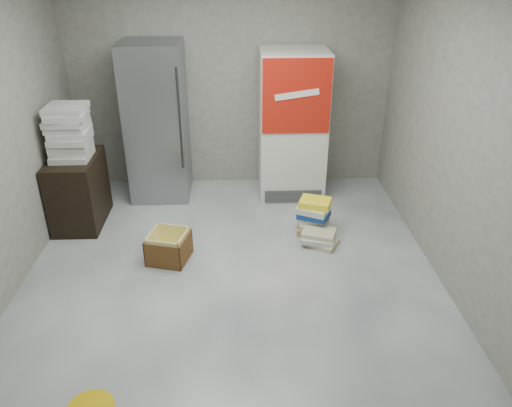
{
  "coord_description": "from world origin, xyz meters",
  "views": [
    {
      "loc": [
        0.08,
        -3.74,
        2.86
      ],
      "look_at": [
        0.25,
        0.7,
        0.56
      ],
      "focal_mm": 35.0,
      "sensor_mm": 36.0,
      "label": 1
    }
  ],
  "objects_px": {
    "steel_fridge": "(157,123)",
    "cardboard_box": "(169,248)",
    "wood_shelf": "(79,191)",
    "phonebook_stack_main": "(314,216)",
    "coke_cooler": "(292,125)"
  },
  "relations": [
    {
      "from": "steel_fridge",
      "to": "wood_shelf",
      "type": "bearing_deg",
      "value": -138.69
    },
    {
      "from": "coke_cooler",
      "to": "phonebook_stack_main",
      "type": "relative_size",
      "value": 4.31
    },
    {
      "from": "steel_fridge",
      "to": "cardboard_box",
      "type": "xyz_separation_m",
      "value": [
        0.26,
        -1.55,
        -0.82
      ]
    },
    {
      "from": "steel_fridge",
      "to": "phonebook_stack_main",
      "type": "xyz_separation_m",
      "value": [
        1.8,
        -1.07,
        -0.75
      ]
    },
    {
      "from": "wood_shelf",
      "to": "phonebook_stack_main",
      "type": "xyz_separation_m",
      "value": [
        2.63,
        -0.34,
        -0.2
      ]
    },
    {
      "from": "steel_fridge",
      "to": "coke_cooler",
      "type": "height_order",
      "value": "steel_fridge"
    },
    {
      "from": "steel_fridge",
      "to": "wood_shelf",
      "type": "relative_size",
      "value": 2.37
    },
    {
      "from": "wood_shelf",
      "to": "cardboard_box",
      "type": "distance_m",
      "value": 1.39
    },
    {
      "from": "wood_shelf",
      "to": "phonebook_stack_main",
      "type": "bearing_deg",
      "value": -7.39
    },
    {
      "from": "phonebook_stack_main",
      "to": "cardboard_box",
      "type": "xyz_separation_m",
      "value": [
        -1.54,
        -0.48,
        -0.07
      ]
    },
    {
      "from": "coke_cooler",
      "to": "cardboard_box",
      "type": "height_order",
      "value": "coke_cooler"
    },
    {
      "from": "phonebook_stack_main",
      "to": "coke_cooler",
      "type": "bearing_deg",
      "value": 117.54
    },
    {
      "from": "coke_cooler",
      "to": "cardboard_box",
      "type": "distance_m",
      "value": 2.22
    },
    {
      "from": "cardboard_box",
      "to": "phonebook_stack_main",
      "type": "bearing_deg",
      "value": 31.75
    },
    {
      "from": "steel_fridge",
      "to": "coke_cooler",
      "type": "relative_size",
      "value": 1.06
    }
  ]
}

